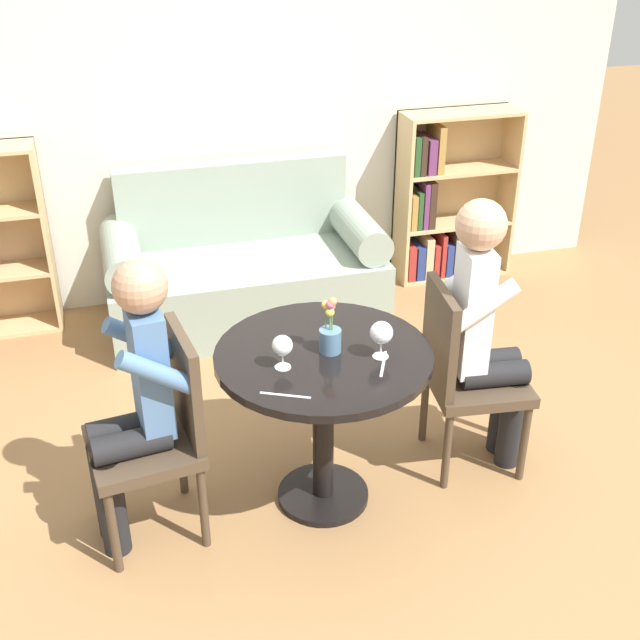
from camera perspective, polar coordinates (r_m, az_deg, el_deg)
ground_plane at (r=3.64m, az=0.22°, el=-12.45°), size 16.00×16.00×0.00m
back_wall at (r=5.00m, az=-7.00°, el=16.40°), size 5.20×0.05×2.70m
round_table at (r=3.28m, az=0.24°, el=-4.73°), size 0.88×0.88×0.75m
couch at (r=4.93m, az=-5.46°, el=3.52°), size 1.64×0.80×0.92m
bookshelf_right at (r=5.47m, az=8.58°, el=8.23°), size 0.78×0.28×1.13m
chair_left at (r=3.26m, az=-11.30°, el=-7.58°), size 0.47×0.47×0.90m
chair_right at (r=3.61m, az=10.11°, el=-3.54°), size 0.46×0.46×0.90m
person_left at (r=3.15m, az=-13.14°, el=-5.63°), size 0.44×0.37×1.23m
person_right at (r=3.53m, az=11.74°, el=-0.69°), size 0.44×0.37×1.29m
wine_glass_left at (r=3.05m, az=-2.70°, el=-1.90°), size 0.08×0.08×0.14m
wine_glass_right at (r=3.12m, az=4.39°, el=-0.98°), size 0.09×0.09×0.16m
flower_vase at (r=3.16m, az=0.73°, el=-0.91°), size 0.09×0.09×0.24m
knife_left_setting at (r=3.13m, az=4.52°, el=-3.13°), size 0.09×0.18×0.00m
fork_left_setting at (r=2.94m, az=-2.48°, el=-5.37°), size 0.18×0.09×0.00m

